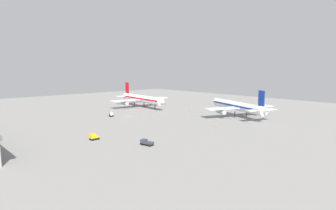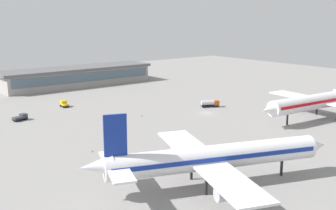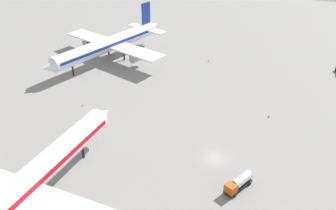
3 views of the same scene
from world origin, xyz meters
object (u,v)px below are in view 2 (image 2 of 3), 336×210
airplane_taxiing (322,101)px  safety_cone_far_side (278,145)px  airplane_at_gate (213,157)px  safety_cone_near_gate (142,116)px  pushback_tractor (21,117)px  safety_cone_mid_apron (92,151)px  fuel_truck (210,103)px  baggage_tug (64,104)px

airplane_taxiing → safety_cone_far_side: bearing=20.6°
airplane_at_gate → safety_cone_near_gate: bearing=89.5°
airplane_at_gate → pushback_tractor: 72.66m
safety_cone_mid_apron → fuel_truck: bearing=-162.3°
airplane_taxiing → safety_cone_near_gate: size_ratio=85.12×
baggage_tug → airplane_at_gate: bearing=173.2°
airplane_taxiing → safety_cone_mid_apron: airplane_taxiing is taller
airplane_taxiing → safety_cone_near_gate: 56.79m
safety_cone_mid_apron → safety_cone_near_gate: bearing=-143.6°
airplane_at_gate → airplane_taxiing: 65.13m
fuel_truck → safety_cone_near_gate: 27.01m
airplane_taxiing → baggage_tug: bearing=-43.6°
safety_cone_mid_apron → safety_cone_far_side: same height
safety_cone_near_gate → baggage_tug: bearing=-64.4°
pushback_tractor → safety_cone_near_gate: 37.29m
safety_cone_near_gate → airplane_at_gate: bearing=69.1°
fuel_truck → safety_cone_near_gate: bearing=-158.7°
airplane_at_gate → fuel_truck: size_ratio=7.45×
airplane_at_gate → airplane_taxiing: (-63.16, -15.93, 0.14)m
safety_cone_near_gate → safety_cone_far_side: size_ratio=1.00×
safety_cone_near_gate → airplane_taxiing: bearing=139.7°
pushback_tractor → airplane_at_gate: bearing=-95.9°
fuel_truck → safety_cone_mid_apron: size_ratio=10.72×
baggage_tug → pushback_tractor: baggage_tug is taller
safety_cone_far_side → safety_cone_mid_apron: bearing=-32.7°
safety_cone_mid_apron → safety_cone_far_side: 45.39m
airplane_taxiing → pushback_tractor: size_ratio=10.76×
fuel_truck → baggage_tug: 51.60m
airplane_at_gate → safety_cone_near_gate: (-20.04, -52.51, -5.20)m
safety_cone_mid_apron → airplane_at_gate: bearing=105.9°
airplane_taxiing → fuel_truck: 37.08m
fuel_truck → pushback_tractor: size_ratio=1.36×
baggage_tug → safety_cone_near_gate: 31.64m
airplane_taxiing → baggage_tug: size_ratio=15.61×
fuel_truck → baggage_tug: size_ratio=1.97×
baggage_tug → safety_cone_far_side: (-22.94, 74.37, -0.86)m
safety_cone_near_gate → safety_cone_far_side: 46.77m
airplane_at_gate → safety_cone_near_gate: airplane_at_gate is taller
airplane_at_gate → baggage_tug: 81.41m
airplane_taxiing → fuel_truck: (16.37, -32.99, -4.26)m
safety_cone_mid_apron → pushback_tractor: bearing=-85.5°
safety_cone_far_side → airplane_taxiing: bearing=-164.7°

